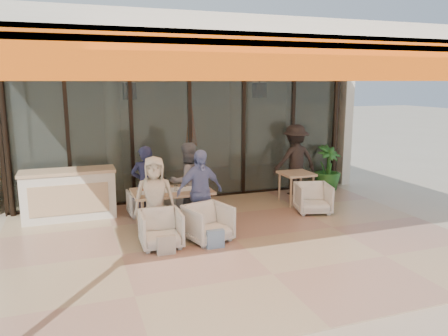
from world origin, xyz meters
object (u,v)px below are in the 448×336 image
object	(u,v)px
dining_table	(172,193)
side_chair	(313,197)
diner_periwinkle	(200,192)
standing_woman	(295,160)
side_table	(296,177)
potted_palm	(328,168)
chair_far_right	(182,196)
chair_near_right	(208,221)
chair_near_left	(161,227)
chair_far_left	(143,202)
diner_navy	(146,185)
diner_grey	(187,181)
diner_cream	(155,198)
host_counter	(69,194)

from	to	relation	value
dining_table	side_chair	bearing A→B (deg)	-1.94
diner_periwinkle	standing_woman	world-z (taller)	standing_woman
side_table	potted_palm	xyz separation A→B (m)	(1.39, 0.86, -0.05)
chair_far_right	diner_periwinkle	size ratio (longest dim) A/B	0.46
chair_near_right	standing_woman	xyz separation A→B (m)	(3.00, 2.36, 0.52)
chair_near_right	standing_woman	size ratio (longest dim) A/B	0.42
chair_near_left	side_chair	bearing A→B (deg)	15.39
chair_far_left	chair_near_left	world-z (taller)	chair_near_left
side_table	standing_woman	xyz separation A→B (m)	(0.37, 0.76, 0.24)
chair_near_left	diner_navy	xyz separation A→B (m)	(0.00, 1.40, 0.43)
dining_table	side_chair	size ratio (longest dim) A/B	2.09
diner_grey	potted_palm	size ratio (longest dim) A/B	1.35
chair_near_right	side_table	bearing A→B (deg)	14.47
dining_table	diner_periwinkle	bearing A→B (deg)	-46.97
chair_near_right	dining_table	bearing A→B (deg)	97.09
diner_cream	side_table	distance (m)	3.64
diner_periwinkle	chair_near_left	bearing A→B (deg)	-160.77
dining_table	side_chair	world-z (taller)	dining_table
potted_palm	side_table	bearing A→B (deg)	-148.16
host_counter	dining_table	world-z (taller)	host_counter
diner_cream	standing_woman	bearing A→B (deg)	35.81
standing_woman	diner_navy	bearing A→B (deg)	12.38
chair_near_left	standing_woman	xyz separation A→B (m)	(3.84, 2.36, 0.53)
standing_woman	potted_palm	distance (m)	1.06
diner_navy	side_chair	size ratio (longest dim) A/B	2.18
chair_near_right	side_table	distance (m)	3.09
dining_table	chair_near_right	xyz separation A→B (m)	(0.43, -0.96, -0.32)
dining_table	host_counter	bearing A→B (deg)	147.55
chair_near_left	standing_woman	world-z (taller)	standing_woman
diner_navy	standing_woman	distance (m)	3.96
chair_far_right	standing_woman	xyz separation A→B (m)	(3.00, 0.46, 0.52)
dining_table	side_table	xyz separation A→B (m)	(3.05, 0.65, -0.05)
chair_far_left	chair_near_right	bearing A→B (deg)	110.83
chair_far_right	chair_near_left	bearing A→B (deg)	49.65
host_counter	chair_far_left	world-z (taller)	host_counter
chair_far_right	diner_cream	distance (m)	1.68
dining_table	standing_woman	bearing A→B (deg)	22.33
chair_near_left	diner_cream	xyz separation A→B (m)	(0.00, 0.50, 0.40)
diner_navy	side_table	xyz separation A→B (m)	(3.47, 0.20, -0.15)
diner_navy	diner_periwinkle	size ratio (longest dim) A/B	0.99
chair_near_left	diner_cream	distance (m)	0.64
dining_table	standing_woman	world-z (taller)	standing_woman
diner_navy	side_table	distance (m)	3.48
host_counter	potted_palm	size ratio (longest dim) A/B	1.57
diner_cream	standing_woman	world-z (taller)	standing_woman
dining_table	chair_near_left	size ratio (longest dim) A/B	2.12
host_counter	chair_far_right	xyz separation A→B (m)	(2.29, -0.24, -0.17)
chair_far_right	diner_periwinkle	world-z (taller)	diner_periwinkle
diner_cream	diner_periwinkle	distance (m)	0.84
side_table	side_chair	size ratio (longest dim) A/B	1.04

